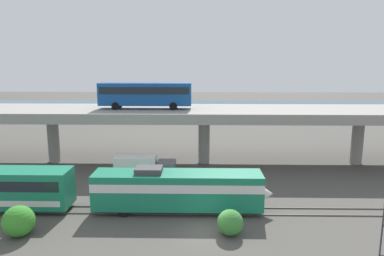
% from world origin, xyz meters
% --- Properties ---
extents(ground_plane, '(260.00, 260.00, 0.00)m').
position_xyz_m(ground_plane, '(0.00, 0.00, 0.00)').
color(ground_plane, '#4C4944').
extents(rail_strip_near, '(110.00, 0.12, 0.12)m').
position_xyz_m(rail_strip_near, '(0.00, 3.23, 0.06)').
color(rail_strip_near, '#59544C').
rests_on(rail_strip_near, ground_plane).
extents(rail_strip_far, '(110.00, 0.12, 0.12)m').
position_xyz_m(rail_strip_far, '(0.00, 4.77, 0.06)').
color(rail_strip_far, '#59544C').
rests_on(rail_strip_far, ground_plane).
extents(train_locomotive, '(16.27, 3.04, 4.18)m').
position_xyz_m(train_locomotive, '(-1.81, 4.00, 2.19)').
color(train_locomotive, '#197A56').
rests_on(train_locomotive, ground_plane).
extents(highway_overpass, '(96.00, 10.44, 7.37)m').
position_xyz_m(highway_overpass, '(-0.00, 20.00, 6.55)').
color(highway_overpass, gray).
rests_on(highway_overpass, ground_plane).
extents(transit_bus_on_overpass, '(12.00, 2.68, 3.40)m').
position_xyz_m(transit_bus_on_overpass, '(-7.73, 19.75, 9.43)').
color(transit_bus_on_overpass, '#14478C').
rests_on(transit_bus_on_overpass, highway_overpass).
extents(service_truck_west, '(6.80, 2.46, 3.04)m').
position_xyz_m(service_truck_west, '(-6.93, 11.98, 1.64)').
color(service_truck_west, '#515459').
rests_on(service_truck_west, ground_plane).
extents(pier_parking_lot, '(68.31, 10.01, 1.23)m').
position_xyz_m(pier_parking_lot, '(0.00, 55.00, 0.61)').
color(pier_parking_lot, gray).
rests_on(pier_parking_lot, ground_plane).
extents(parked_car_0, '(4.33, 1.93, 1.50)m').
position_xyz_m(parked_car_0, '(-24.12, 55.32, 2.00)').
color(parked_car_0, black).
rests_on(parked_car_0, pier_parking_lot).
extents(parked_car_1, '(4.44, 1.88, 1.50)m').
position_xyz_m(parked_car_1, '(-7.39, 57.05, 2.00)').
color(parked_car_1, maroon).
rests_on(parked_car_1, pier_parking_lot).
extents(parked_car_2, '(4.70, 1.87, 1.50)m').
position_xyz_m(parked_car_2, '(4.31, 52.84, 2.00)').
color(parked_car_2, black).
rests_on(parked_car_2, pier_parking_lot).
extents(parked_car_3, '(4.10, 1.93, 1.50)m').
position_xyz_m(parked_car_3, '(-16.14, 56.85, 2.00)').
color(parked_car_3, '#515459').
rests_on(parked_car_3, pier_parking_lot).
extents(parked_car_4, '(4.63, 1.92, 1.50)m').
position_xyz_m(parked_car_4, '(11.61, 57.48, 2.00)').
color(parked_car_4, '#9E998C').
rests_on(parked_car_4, pier_parking_lot).
extents(harbor_water, '(140.00, 36.00, 0.01)m').
position_xyz_m(harbor_water, '(0.00, 78.00, 0.00)').
color(harbor_water, '#2D5170').
rests_on(harbor_water, ground_plane).
extents(shrub_left, '(2.46, 2.46, 2.46)m').
position_xyz_m(shrub_left, '(-14.78, -0.94, 1.23)').
color(shrub_left, '#348A29').
rests_on(shrub_left, ground_plane).
extents(shrub_right, '(2.07, 2.07, 2.07)m').
position_xyz_m(shrub_right, '(1.84, -0.42, 1.03)').
color(shrub_right, '#398035').
rests_on(shrub_right, ground_plane).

